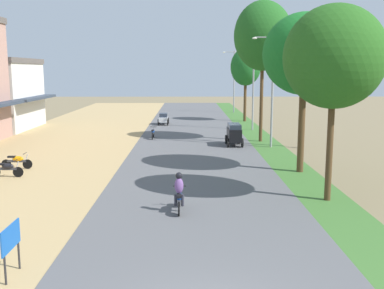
# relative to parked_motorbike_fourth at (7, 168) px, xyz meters

# --- Properties ---
(parked_motorbike_fourth) EXTENTS (1.80, 0.54, 0.94)m
(parked_motorbike_fourth) POSITION_rel_parked_motorbike_fourth_xyz_m (0.00, 0.00, 0.00)
(parked_motorbike_fourth) COLOR black
(parked_motorbike_fourth) RESTS_ON dirt_shoulder
(parked_motorbike_fifth) EXTENTS (1.80, 0.54, 0.94)m
(parked_motorbike_fifth) POSITION_rel_parked_motorbike_fourth_xyz_m (-0.22, 2.08, 0.00)
(parked_motorbike_fifth) COLOR black
(parked_motorbike_fifth) RESTS_ON dirt_shoulder
(street_signboard) EXTENTS (0.06, 1.30, 1.50)m
(street_signboard) POSITION_rel_parked_motorbike_fourth_xyz_m (4.85, -11.94, 0.55)
(street_signboard) COLOR #262628
(street_signboard) RESTS_ON dirt_shoulder
(median_tree_nearest) EXTENTS (4.32, 4.32, 8.48)m
(median_tree_nearest) POSITION_rel_parked_motorbike_fourth_xyz_m (15.99, -4.48, 5.77)
(median_tree_nearest) COLOR #4C351E
(median_tree_nearest) RESTS_ON median_strip
(median_tree_second) EXTENTS (4.56, 4.56, 8.85)m
(median_tree_second) POSITION_rel_parked_motorbike_fourth_xyz_m (16.16, 1.21, 6.08)
(median_tree_second) COLOR #4C351E
(median_tree_second) RESTS_ON median_strip
(median_tree_third) EXTENTS (4.56, 4.56, 11.09)m
(median_tree_third) POSITION_rel_parked_motorbike_fourth_xyz_m (15.67, 12.32, 7.86)
(median_tree_third) COLOR #4C351E
(median_tree_third) RESTS_ON median_strip
(median_tree_fourth) EXTENTS (3.36, 3.36, 8.15)m
(median_tree_fourth) POSITION_rel_parked_motorbike_fourth_xyz_m (16.20, 26.83, 5.54)
(median_tree_fourth) COLOR #4C351E
(median_tree_fourth) RESTS_ON median_strip
(streetlamp_near) EXTENTS (3.16, 0.20, 8.21)m
(streetlamp_near) POSITION_rel_parked_motorbike_fourth_xyz_m (16.01, 9.50, 4.21)
(streetlamp_near) COLOR gray
(streetlamp_near) RESTS_ON median_strip
(streetlamp_mid) EXTENTS (3.16, 0.20, 8.37)m
(streetlamp_mid) POSITION_rel_parked_motorbike_fourth_xyz_m (16.01, 19.33, 4.30)
(streetlamp_mid) COLOR gray
(streetlamp_mid) RESTS_ON median_strip
(streetlamp_far) EXTENTS (3.16, 0.20, 8.25)m
(streetlamp_far) POSITION_rel_parked_motorbike_fourth_xyz_m (16.01, 37.33, 4.23)
(streetlamp_far) COLOR gray
(streetlamp_far) RESTS_ON median_strip
(utility_pole_near) EXTENTS (1.80, 0.20, 8.51)m
(utility_pole_near) POSITION_rel_parked_motorbike_fourth_xyz_m (18.22, 9.46, 3.89)
(utility_pole_near) COLOR brown
(utility_pole_near) RESTS_ON ground
(car_van_black) EXTENTS (1.19, 2.41, 1.67)m
(car_van_black) POSITION_rel_parked_motorbike_fourth_xyz_m (13.30, 10.17, 0.47)
(car_van_black) COLOR black
(car_van_black) RESTS_ON road_strip
(car_sedan_silver) EXTENTS (1.10, 2.26, 1.19)m
(car_sedan_silver) POSITION_rel_parked_motorbike_fourth_xyz_m (7.19, 23.68, 0.19)
(car_sedan_silver) COLOR #B7BCC1
(car_sedan_silver) RESTS_ON road_strip
(motorbike_foreground_rider) EXTENTS (0.54, 1.80, 1.66)m
(motorbike_foreground_rider) POSITION_rel_parked_motorbike_fourth_xyz_m (9.41, -6.15, 0.30)
(motorbike_foreground_rider) COLOR black
(motorbike_foreground_rider) RESTS_ON road_strip
(motorbike_ahead_second) EXTENTS (0.54, 1.80, 0.94)m
(motorbike_ahead_second) POSITION_rel_parked_motorbike_fourth_xyz_m (6.83, 13.83, 0.02)
(motorbike_ahead_second) COLOR black
(motorbike_ahead_second) RESTS_ON road_strip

